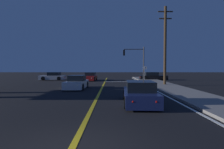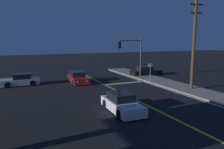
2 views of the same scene
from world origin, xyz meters
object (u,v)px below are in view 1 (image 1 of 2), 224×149
object	(u,v)px
car_mid_block_white	(78,83)
car_parked_curb_black	(154,77)
street_sign_corner	(146,71)
traffic_signal_near_right	(137,58)
car_far_approaching_navy	(141,94)
car_lead_oncoming_red	(91,77)
car_side_waiting_silver	(54,77)
utility_pole_right	(166,45)

from	to	relation	value
car_mid_block_white	car_parked_curb_black	xyz separation A→B (m)	(10.44, 13.18, 0.00)
street_sign_corner	traffic_signal_near_right	bearing A→B (deg)	108.16
car_mid_block_white	car_far_approaching_navy	distance (m)	9.43
car_far_approaching_navy	car_parked_curb_black	distance (m)	21.75
car_lead_oncoming_red	car_parked_curb_black	bearing A→B (deg)	-170.79
car_mid_block_white	traffic_signal_near_right	size ratio (longest dim) A/B	0.80
car_side_waiting_silver	car_lead_oncoming_red	xyz separation A→B (m)	(6.41, -1.09, -0.00)
street_sign_corner	car_side_waiting_silver	bearing A→B (deg)	164.18
car_side_waiting_silver	utility_pole_right	bearing A→B (deg)	-121.73
car_mid_block_white	utility_pole_right	size ratio (longest dim) A/B	0.48
car_far_approaching_navy	street_sign_corner	size ratio (longest dim) A/B	2.00
car_lead_oncoming_red	street_sign_corner	distance (m)	8.92
utility_pole_right	street_sign_corner	size ratio (longest dim) A/B	3.97
car_mid_block_white	car_parked_curb_black	bearing A→B (deg)	-126.69
car_side_waiting_silver	car_mid_block_white	size ratio (longest dim) A/B	0.97
car_side_waiting_silver	car_far_approaching_navy	size ratio (longest dim) A/B	0.92
car_lead_oncoming_red	utility_pole_right	xyz separation A→B (m)	(9.71, -8.62, 4.18)
car_side_waiting_silver	car_far_approaching_navy	bearing A→B (deg)	-151.77
traffic_signal_near_right	street_sign_corner	bearing A→B (deg)	108.16
car_side_waiting_silver	utility_pole_right	world-z (taller)	utility_pole_right
car_lead_oncoming_red	street_sign_corner	world-z (taller)	street_sign_corner
car_mid_block_white	car_parked_curb_black	distance (m)	16.81
traffic_signal_near_right	street_sign_corner	world-z (taller)	traffic_signal_near_right
car_far_approaching_navy	utility_pole_right	size ratio (longest dim) A/B	0.50
car_lead_oncoming_red	traffic_signal_near_right	xyz separation A→B (m)	(7.40, -0.28, 3.02)
street_sign_corner	car_parked_curb_black	bearing A→B (deg)	63.78
car_side_waiting_silver	traffic_signal_near_right	distance (m)	14.20
car_mid_block_white	street_sign_corner	size ratio (longest dim) A/B	1.89
utility_pole_right	car_mid_block_white	bearing A→B (deg)	-161.20
car_side_waiting_silver	car_lead_oncoming_red	distance (m)	6.50
car_side_waiting_silver	street_sign_corner	size ratio (longest dim) A/B	1.83
car_far_approaching_navy	traffic_signal_near_right	xyz separation A→B (m)	(2.25, 19.55, 3.02)
car_mid_block_white	car_far_approaching_navy	size ratio (longest dim) A/B	0.95
car_mid_block_white	utility_pole_right	bearing A→B (deg)	-159.50
car_parked_curb_black	car_lead_oncoming_red	xyz separation A→B (m)	(-10.45, -1.26, -0.00)
utility_pole_right	car_far_approaching_navy	bearing A→B (deg)	-112.16
traffic_signal_near_right	utility_pole_right	xyz separation A→B (m)	(2.32, -8.34, 1.16)
car_lead_oncoming_red	traffic_signal_near_right	world-z (taller)	traffic_signal_near_right
car_side_waiting_silver	car_lead_oncoming_red	size ratio (longest dim) A/B	0.96
traffic_signal_near_right	car_mid_block_white	bearing A→B (deg)	57.61
car_mid_block_white	utility_pole_right	xyz separation A→B (m)	(9.70, 3.30, 4.18)
traffic_signal_near_right	utility_pole_right	world-z (taller)	utility_pole_right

